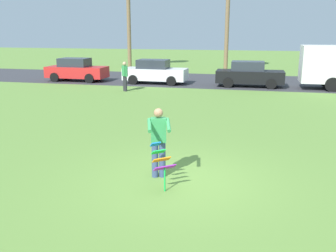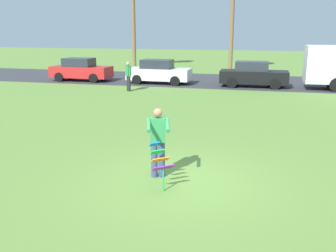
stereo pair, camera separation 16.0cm
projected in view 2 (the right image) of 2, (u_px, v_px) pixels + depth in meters
name	position (u px, v px, depth m)	size (l,w,h in m)	color
ground_plane	(180.00, 180.00, 9.19)	(120.00, 120.00, 0.00)	olive
road_strip	(237.00, 81.00, 26.67)	(120.00, 8.00, 0.01)	#38383D
person_kite_flyer	(158.00, 140.00, 9.17)	(0.68, 0.75, 1.73)	#384772
kite_held	(160.00, 161.00, 8.56)	(0.69, 0.72, 1.04)	blue
parked_car_red	(81.00, 70.00, 26.78)	(4.20, 1.84, 1.60)	red
parked_car_white	(159.00, 72.00, 25.42)	(4.23, 1.89, 1.60)	white
parked_car_black	(253.00, 75.00, 23.95)	(4.22, 1.88, 1.60)	black
person_walker_near	(128.00, 75.00, 22.27)	(0.42, 0.44, 1.73)	#26262B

